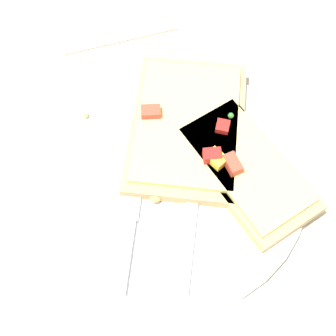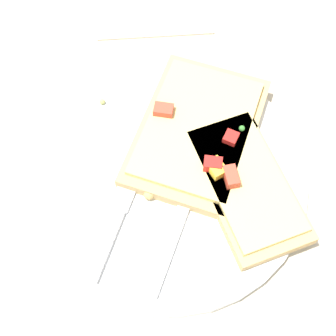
% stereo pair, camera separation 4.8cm
% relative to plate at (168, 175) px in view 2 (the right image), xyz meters
% --- Properties ---
extents(ground_plane, '(4.00, 4.00, 0.00)m').
position_rel_plate_xyz_m(ground_plane, '(0.00, 0.00, -0.01)').
color(ground_plane, '#BCB29E').
extents(plate, '(0.29, 0.29, 0.01)m').
position_rel_plate_xyz_m(plate, '(0.00, 0.00, 0.00)').
color(plate, white).
rests_on(plate, ground).
extents(fork, '(0.10, 0.19, 0.01)m').
position_rel_plate_xyz_m(fork, '(-0.02, 0.02, 0.01)').
color(fork, silver).
rests_on(fork, plate).
extents(knife, '(0.09, 0.19, 0.01)m').
position_rel_plate_xyz_m(knife, '(0.05, 0.03, 0.01)').
color(knife, silver).
rests_on(knife, plate).
extents(pizza_slice_main, '(0.18, 0.21, 0.03)m').
position_rel_plate_xyz_m(pizza_slice_main, '(-0.03, -0.04, 0.02)').
color(pizza_slice_main, tan).
rests_on(pizza_slice_main, plate).
extents(pizza_slice_corner, '(0.12, 0.18, 0.03)m').
position_rel_plate_xyz_m(pizza_slice_corner, '(-0.08, 0.02, 0.02)').
color(pizza_slice_corner, tan).
rests_on(pizza_slice_corner, plate).
extents(crumb_scatter, '(0.08, 0.13, 0.01)m').
position_rel_plate_xyz_m(crumb_scatter, '(0.01, 0.01, 0.01)').
color(crumb_scatter, tan).
rests_on(crumb_scatter, plate).
extents(napkin, '(0.15, 0.09, 0.01)m').
position_rel_plate_xyz_m(napkin, '(0.00, -0.24, -0.00)').
color(napkin, beige).
rests_on(napkin, ground).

